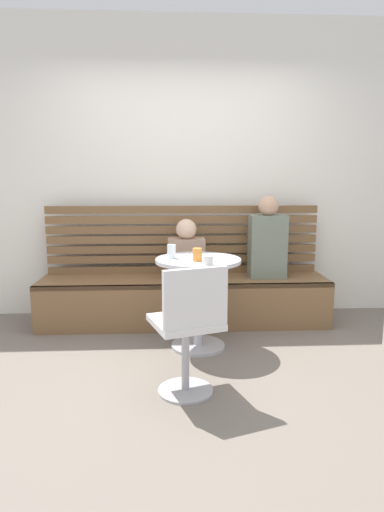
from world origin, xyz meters
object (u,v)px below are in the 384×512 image
object	(u,v)px
person_adult	(267,241)
cup_water_clear	(171,251)
cafe_table	(198,286)
white_chair	(189,326)
person_child_left	(186,253)
cup_ceramic_white	(208,260)
cup_tumbler_orange	(197,255)
booth_bench	(184,301)

from	to	relation	value
person_adult	cup_water_clear	size ratio (longest dim) A/B	7.02
cafe_table	white_chair	xyz separation A→B (m)	(-0.11, -0.81, -0.05)
cafe_table	person_adult	distance (m)	0.98
person_child_left	cup_water_clear	xyz separation A→B (m)	(-0.14, -0.56, 0.11)
cup_ceramic_white	person_child_left	bearing A→B (deg)	98.20
cup_tumbler_orange	cup_ceramic_white	xyz separation A→B (m)	(0.07, -0.16, -0.02)
white_chair	cup_water_clear	xyz separation A→B (m)	(-0.10, 0.83, 0.33)
white_chair	cup_tumbler_orange	world-z (taller)	white_chair
cafe_table	white_chair	bearing A→B (deg)	-97.80
person_child_left	cup_tumbler_orange	bearing A→B (deg)	-85.25
person_adult	cafe_table	bearing A→B (deg)	-137.84
booth_bench	person_child_left	distance (m)	0.46
booth_bench	cup_ceramic_white	size ratio (longest dim) A/B	33.75
person_adult	person_child_left	bearing A→B (deg)	-176.47
cup_tumbler_orange	cup_ceramic_white	bearing A→B (deg)	-67.95
cup_tumbler_orange	cup_water_clear	world-z (taller)	cup_water_clear
cafe_table	cup_water_clear	world-z (taller)	cup_water_clear
cafe_table	person_child_left	size ratio (longest dim) A/B	1.31
booth_bench	person_child_left	world-z (taller)	person_child_left
person_child_left	cup_ceramic_white	xyz separation A→B (m)	(0.12, -0.85, 0.09)
person_adult	cup_tumbler_orange	xyz separation A→B (m)	(-0.71, -0.74, 0.00)
cafe_table	cup_tumbler_orange	world-z (taller)	cup_tumbler_orange
cup_water_clear	cup_tumbler_orange	bearing A→B (deg)	-32.94
person_adult	cup_tumbler_orange	bearing A→B (deg)	-134.02
booth_bench	white_chair	xyz separation A→B (m)	(-0.02, -1.41, 0.24)
person_adult	person_child_left	world-z (taller)	person_adult
booth_bench	person_adult	world-z (taller)	person_adult
booth_bench	cup_ceramic_white	world-z (taller)	cup_ceramic_white
cafe_table	cup_ceramic_white	bearing A→B (deg)	-79.21
cafe_table	cup_water_clear	xyz separation A→B (m)	(-0.21, 0.02, 0.28)
cup_tumbler_orange	booth_bench	bearing A→B (deg)	96.29
person_child_left	cup_tumbler_orange	distance (m)	0.70
cup_ceramic_white	cafe_table	bearing A→B (deg)	100.79
white_chair	cup_tumbler_orange	xyz separation A→B (m)	(0.10, 0.70, 0.33)
person_adult	cup_water_clear	world-z (taller)	person_adult
cup_tumbler_orange	cup_water_clear	distance (m)	0.24
cafe_table	cup_ceramic_white	xyz separation A→B (m)	(0.05, -0.27, 0.26)
white_chair	cup_ceramic_white	distance (m)	0.65
cup_ceramic_white	booth_bench	bearing A→B (deg)	99.38
person_child_left	cup_ceramic_white	distance (m)	0.86
cafe_table	cup_tumbler_orange	size ratio (longest dim) A/B	7.40
booth_bench	cup_ceramic_white	distance (m)	1.04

